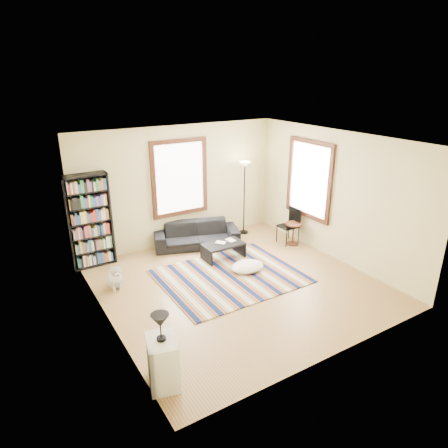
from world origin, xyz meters
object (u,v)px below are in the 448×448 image
coffee_table (223,251)px  white_cabinet (163,362)px  side_table (293,234)px  folding_chair (288,226)px  dog (114,275)px  floor_lamp (244,198)px  floor_cushion (247,266)px  bookshelf (89,221)px  sofa (196,235)px

coffee_table → white_cabinet: size_ratio=1.29×
side_table → white_cabinet: size_ratio=0.77×
white_cabinet → folding_chair: bearing=47.4°
folding_chair → white_cabinet: 5.25m
folding_chair → dog: size_ratio=1.70×
folding_chair → white_cabinet: size_ratio=1.23×
white_cabinet → dog: 2.87m
floor_lamp → white_cabinet: (-3.90, -3.88, -0.58)m
coffee_table → floor_cushion: bearing=-80.4°
floor_cushion → side_table: (1.71, 0.55, 0.18)m
side_table → dog: side_table is taller
floor_cushion → floor_lamp: floor_lamp is taller
floor_lamp → folding_chair: bearing=-63.3°
side_table → dog: (-4.29, 0.22, -0.02)m
bookshelf → coffee_table: size_ratio=2.22×
floor_cushion → dog: 2.70m
white_cabinet → dog: bearing=101.1°
dog → floor_lamp: bearing=15.3°
sofa → white_cabinet: bearing=-104.5°
coffee_table → white_cabinet: white_cabinet is taller
side_table → folding_chair: 0.22m
bookshelf → folding_chair: (4.32, -1.26, -0.57)m
coffee_table → bookshelf: bearing=154.9°
bookshelf → dog: bookshelf is taller
bookshelf → white_cabinet: size_ratio=2.86×
sofa → coffee_table: (0.18, -0.92, -0.11)m
folding_chair → white_cabinet: bearing=-148.6°
folding_chair → dog: 4.24m
folding_chair → sofa: bearing=152.7°
coffee_table → side_table: side_table is taller
folding_chair → dog: folding_chair is taller
coffee_table → folding_chair: (1.78, -0.07, 0.25)m
floor_cushion → white_cabinet: bearing=-143.1°
floor_cushion → coffee_table: bearing=99.6°
floor_lamp → coffee_table: bearing=-140.6°
floor_cushion → folding_chair: size_ratio=0.84×
coffee_table → side_table: bearing=-6.5°
coffee_table → sofa: bearing=101.3°
sofa → white_cabinet: size_ratio=2.83×
side_table → dog: 4.29m
white_cabinet → floor_lamp: bearing=60.1°
dog → floor_cushion: bearing=-16.6°
dog → coffee_table: bearing=-0.1°
sofa → side_table: (2.02, -1.13, -0.02)m
floor_lamp → dog: (-3.69, -1.01, -0.68)m
bookshelf → floor_cushion: size_ratio=2.76×
floor_cushion → bookshelf: bearing=143.8°
coffee_table → side_table: (1.83, -0.21, 0.09)m
sofa → folding_chair: (1.97, -0.99, 0.14)m
coffee_table → side_table: 1.85m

